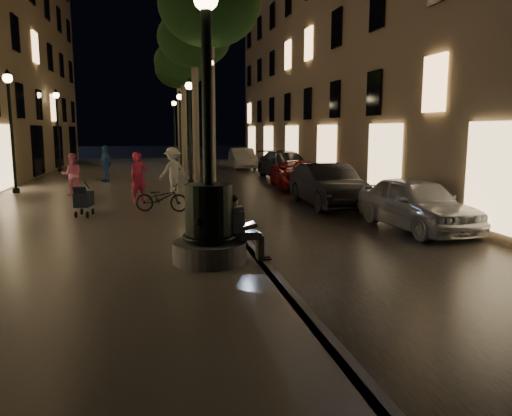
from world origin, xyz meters
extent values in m
plane|color=black|center=(0.00, 15.00, 0.00)|extent=(120.00, 120.00, 0.00)
cube|color=black|center=(3.00, 15.00, 0.01)|extent=(6.00, 45.00, 0.02)
cube|color=#646158|center=(-4.00, 15.00, 0.10)|extent=(8.00, 45.00, 0.20)
cube|color=#59595B|center=(0.00, 15.00, 0.10)|extent=(0.25, 45.00, 0.20)
cube|color=#7A694C|center=(10.00, 18.00, 7.50)|extent=(8.00, 36.00, 15.00)
cylinder|color=#59595B|center=(-1.00, 2.00, 0.40)|extent=(1.40, 1.40, 0.40)
cylinder|color=black|center=(-1.00, 2.00, 1.15)|extent=(0.90, 0.90, 1.10)
torus|color=black|center=(-1.00, 2.00, 0.70)|extent=(1.04, 1.04, 0.10)
torus|color=black|center=(-1.00, 2.00, 1.55)|extent=(0.89, 0.89, 0.09)
cylinder|color=black|center=(-1.00, 2.00, 3.30)|extent=(0.20, 0.20, 3.20)
cube|color=tan|center=(-0.45, 2.00, 0.68)|extent=(0.34, 0.22, 0.17)
cube|color=silver|center=(-0.51, 2.00, 1.00)|extent=(0.42, 0.24, 0.53)
sphere|color=tan|center=(-0.53, 2.00, 1.35)|extent=(0.20, 0.20, 0.20)
sphere|color=black|center=(-0.54, 2.00, 1.39)|extent=(0.20, 0.20, 0.20)
cube|color=tan|center=(-0.23, 1.92, 0.68)|extent=(0.43, 0.12, 0.13)
cube|color=tan|center=(-0.23, 2.08, 0.68)|extent=(0.43, 0.12, 0.13)
cube|color=tan|center=(-0.02, 1.92, 0.44)|extent=(0.12, 0.11, 0.48)
cube|color=tan|center=(-0.02, 2.08, 0.44)|extent=(0.12, 0.11, 0.48)
cube|color=black|center=(0.07, 1.92, 0.21)|extent=(0.24, 0.09, 0.03)
cube|color=black|center=(0.07, 2.08, 0.21)|extent=(0.24, 0.09, 0.03)
cube|color=black|center=(-0.21, 2.00, 0.76)|extent=(0.22, 0.31, 0.02)
cube|color=black|center=(-0.36, 2.00, 0.86)|extent=(0.08, 0.31, 0.20)
cube|color=#B2C5FF|center=(-0.34, 2.00, 0.86)|extent=(0.06, 0.28, 0.17)
cylinder|color=#6B604C|center=(-0.25, 8.00, 2.70)|extent=(0.28, 0.28, 5.00)
ellipsoid|color=black|center=(-0.25, 8.00, 6.30)|extent=(3.00, 3.00, 2.40)
cylinder|color=#6B604C|center=(-0.20, 14.00, 2.75)|extent=(0.28, 0.28, 5.10)
ellipsoid|color=black|center=(-0.20, 14.00, 6.40)|extent=(3.00, 3.00, 2.40)
cylinder|color=#6B604C|center=(-0.30, 20.00, 2.65)|extent=(0.28, 0.28, 4.90)
ellipsoid|color=black|center=(-0.30, 20.00, 6.20)|extent=(3.00, 3.00, 2.40)
cylinder|color=#6B604C|center=(-0.22, 26.00, 2.80)|extent=(0.28, 0.28, 5.20)
ellipsoid|color=black|center=(-0.22, 26.00, 6.50)|extent=(3.00, 3.00, 2.40)
cylinder|color=black|center=(-0.30, 8.00, 0.30)|extent=(0.28, 0.28, 0.20)
cylinder|color=black|center=(-0.30, 8.00, 2.40)|extent=(0.12, 0.12, 4.40)
sphere|color=#FFD88C|center=(-0.30, 8.00, 4.65)|extent=(0.36, 0.36, 0.36)
cone|color=black|center=(-0.30, 8.00, 4.90)|extent=(0.30, 0.30, 0.22)
cylinder|color=black|center=(-0.30, 16.00, 0.30)|extent=(0.28, 0.28, 0.20)
cylinder|color=black|center=(-0.30, 16.00, 2.40)|extent=(0.12, 0.12, 4.40)
sphere|color=#FFD88C|center=(-0.30, 16.00, 4.65)|extent=(0.36, 0.36, 0.36)
cone|color=black|center=(-0.30, 16.00, 4.90)|extent=(0.30, 0.30, 0.22)
cylinder|color=black|center=(-0.30, 24.00, 0.30)|extent=(0.28, 0.28, 0.20)
cylinder|color=black|center=(-0.30, 24.00, 2.40)|extent=(0.12, 0.12, 4.40)
sphere|color=#FFD88C|center=(-0.30, 24.00, 4.65)|extent=(0.36, 0.36, 0.36)
cone|color=black|center=(-0.30, 24.00, 4.90)|extent=(0.30, 0.30, 0.22)
cylinder|color=black|center=(-0.30, 32.00, 0.30)|extent=(0.28, 0.28, 0.20)
cylinder|color=black|center=(-0.30, 32.00, 2.40)|extent=(0.12, 0.12, 4.40)
sphere|color=#FFD88C|center=(-0.30, 32.00, 4.65)|extent=(0.36, 0.36, 0.36)
cone|color=black|center=(-0.30, 32.00, 4.90)|extent=(0.30, 0.30, 0.22)
cylinder|color=black|center=(-7.40, 14.00, 0.30)|extent=(0.28, 0.28, 0.20)
cylinder|color=black|center=(-7.40, 14.00, 2.40)|extent=(0.12, 0.12, 4.40)
sphere|color=#FFD88C|center=(-7.40, 14.00, 4.65)|extent=(0.36, 0.36, 0.36)
cone|color=black|center=(-7.40, 14.00, 4.90)|extent=(0.30, 0.30, 0.22)
cylinder|color=black|center=(-7.40, 24.00, 0.30)|extent=(0.28, 0.28, 0.20)
cylinder|color=black|center=(-7.40, 24.00, 2.40)|extent=(0.12, 0.12, 4.40)
sphere|color=#FFD88C|center=(-7.40, 24.00, 4.65)|extent=(0.36, 0.36, 0.36)
cone|color=black|center=(-7.40, 24.00, 4.90)|extent=(0.30, 0.30, 0.22)
cube|color=black|center=(-4.01, 7.79, 0.70)|extent=(0.52, 0.74, 0.41)
cube|color=black|center=(-4.07, 7.47, 0.97)|extent=(0.39, 0.22, 0.27)
cylinder|color=black|center=(-4.22, 7.54, 0.29)|extent=(0.07, 0.19, 0.18)
cylinder|color=black|center=(-3.90, 7.49, 0.29)|extent=(0.07, 0.19, 0.18)
cylinder|color=black|center=(-4.13, 8.08, 0.29)|extent=(0.07, 0.19, 0.18)
cylinder|color=black|center=(-3.80, 8.03, 0.29)|extent=(0.07, 0.19, 0.18)
cylinder|color=black|center=(-3.95, 8.14, 1.07)|extent=(0.10, 0.41, 0.25)
imported|color=#9EA0A5|center=(4.97, 4.95, 0.72)|extent=(2.02, 4.36, 1.45)
imported|color=black|center=(4.00, 9.31, 0.75)|extent=(1.62, 4.59, 1.51)
imported|color=maroon|center=(4.56, 14.79, 0.64)|extent=(2.52, 4.76, 1.27)
imported|color=#28282C|center=(5.20, 19.56, 0.75)|extent=(2.54, 5.33, 1.50)
imported|color=#A5A49F|center=(4.00, 26.48, 0.71)|extent=(1.65, 4.34, 1.41)
imported|color=#BD2546|center=(-2.51, 10.38, 1.07)|extent=(0.76, 0.68, 1.74)
imported|color=pink|center=(-5.07, 12.83, 1.00)|extent=(0.90, 0.78, 1.61)
imported|color=silver|center=(-1.26, 12.61, 1.10)|extent=(1.35, 1.16, 1.81)
imported|color=#254988|center=(-4.23, 17.48, 1.07)|extent=(0.87, 1.10, 1.75)
imported|color=black|center=(-1.78, 8.14, 0.63)|extent=(1.71, 0.98, 0.85)
camera|label=1|loc=(-2.01, -7.27, 2.72)|focal=35.00mm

